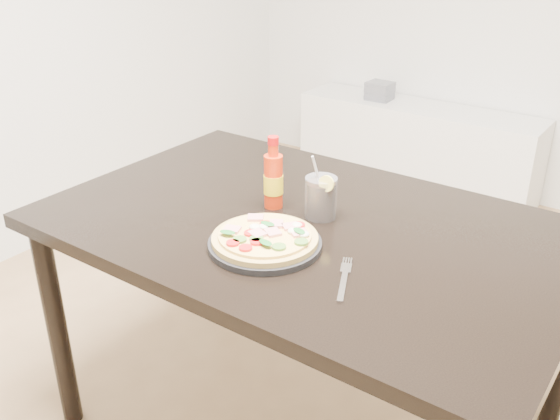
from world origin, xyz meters
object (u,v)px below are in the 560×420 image
Objects in this scene: hot_sauce_bottle at (273,180)px; cola_cup at (321,198)px; media_console at (416,147)px; pizza at (266,237)px; dining_table at (306,248)px; fork at (344,277)px; plate at (265,244)px.

hot_sauce_bottle is 0.15m from cola_cup.
hot_sauce_bottle reaches higher than media_console.
cola_cup reaches higher than media_console.
cola_cup is 0.13× the size of media_console.
cola_cup reaches higher than pizza.
hot_sauce_bottle is (-0.12, 0.20, 0.05)m from pizza.
media_console is (-0.57, 1.97, -0.55)m from cola_cup.
media_console is at bearing 102.04° from hot_sauce_bottle.
cola_cup is at bearing 9.33° from hot_sauce_bottle.
cola_cup is (0.02, 0.22, 0.03)m from pizza.
dining_table is at bearing -107.63° from cola_cup.
fork is at bearing -39.66° from dining_table.
plate is 1.60× the size of cola_cup.
dining_table is 0.15m from cola_cup.
plate reaches higher than fork.
cola_cup reaches higher than dining_table.
hot_sauce_bottle reaches higher than pizza.
plate is 0.25m from hot_sauce_bottle.
hot_sauce_bottle is (-0.13, 0.02, 0.16)m from dining_table.
plate is 1.07× the size of pizza.
hot_sauce_bottle reaches higher than plate.
fork reaches higher than media_console.
pizza reaches higher than dining_table.
dining_table is 2.13m from media_console.
pizza reaches higher than plate.
plate is at bearing -91.32° from dining_table.
hot_sauce_bottle reaches higher than dining_table.
hot_sauce_bottle reaches higher than fork.
plate is at bearing -76.01° from media_console.
pizza is 0.23m from cola_cup.
plate is 0.23m from cola_cup.
plate is (-0.00, -0.18, 0.09)m from dining_table.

